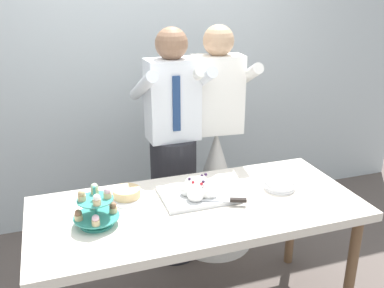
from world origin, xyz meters
TOP-DOWN VIEW (x-y plane):
  - rear_wall at (0.00, 1.43)m, footprint 5.20×0.10m
  - dessert_table at (0.00, 0.00)m, footprint 1.80×0.80m
  - cupcake_stand at (-0.55, -0.03)m, footprint 0.23×0.23m
  - main_cake_tray at (0.04, 0.08)m, footprint 0.43×0.36m
  - plate_stack at (0.53, 0.03)m, footprint 0.18×0.19m
  - round_cake at (-0.35, 0.20)m, footprint 0.24×0.24m
  - person_groom at (0.06, 0.68)m, footprint 0.47×0.50m
  - person_bride at (0.40, 0.73)m, footprint 0.56×0.56m

SIDE VIEW (x-z plane):
  - person_bride at x=0.40m, z-range -0.25..1.41m
  - dessert_table at x=0.00m, z-range 0.31..1.09m
  - person_groom at x=0.06m, z-range -0.08..1.58m
  - round_cake at x=-0.35m, z-range 0.77..0.83m
  - plate_stack at x=0.53m, z-range 0.78..0.84m
  - main_cake_tray at x=0.04m, z-range 0.75..0.88m
  - cupcake_stand at x=-0.55m, z-range 0.75..0.96m
  - rear_wall at x=0.00m, z-range 0.00..2.90m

